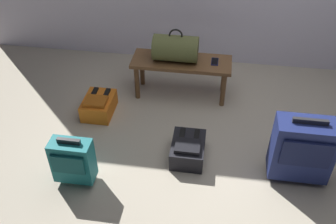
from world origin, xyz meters
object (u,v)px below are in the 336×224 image
(duffel_bag_olive, at_px, (176,48))
(suitcase_small_teal, at_px, (73,161))
(cell_phone, at_px, (215,62))
(backpack_orange, at_px, (99,105))
(bench, at_px, (181,66))
(suitcase_upright_navy, at_px, (302,149))
(backpack_dark, at_px, (188,149))

(duffel_bag_olive, height_order, suitcase_small_teal, duffel_bag_olive)
(cell_phone, distance_m, backpack_orange, 1.23)
(suitcase_small_teal, bearing_deg, bench, 62.59)
(cell_phone, bearing_deg, backpack_orange, -157.42)
(suitcase_upright_navy, bearing_deg, cell_phone, 125.60)
(suitcase_upright_navy, relative_size, backpack_dark, 1.60)
(duffel_bag_olive, distance_m, suitcase_small_teal, 1.50)
(duffel_bag_olive, xyz_separation_m, backpack_orange, (-0.70, -0.44, -0.45))
(cell_phone, xyz_separation_m, backpack_orange, (-1.10, -0.46, -0.32))
(duffel_bag_olive, height_order, backpack_dark, duffel_bag_olive)
(duffel_bag_olive, height_order, cell_phone, duffel_bag_olive)
(suitcase_small_teal, xyz_separation_m, backpack_orange, (-0.08, 0.89, -0.15))
(suitcase_upright_navy, relative_size, suitcase_small_teal, 1.32)
(bench, xyz_separation_m, backpack_orange, (-0.76, -0.44, -0.26))
(bench, distance_m, duffel_bag_olive, 0.21)
(suitcase_upright_navy, height_order, suitcase_small_teal, suitcase_upright_navy)
(cell_phone, bearing_deg, duffel_bag_olive, -177.36)
(cell_phone, xyz_separation_m, suitcase_small_teal, (-1.02, -1.35, -0.18))
(suitcase_upright_navy, xyz_separation_m, backpack_dark, (-0.89, 0.09, -0.22))
(bench, relative_size, suitcase_small_teal, 2.17)
(bench, xyz_separation_m, backpack_dark, (0.17, -0.92, -0.26))
(backpack_orange, height_order, backpack_dark, same)
(suitcase_upright_navy, distance_m, backpack_orange, 1.93)
(suitcase_small_teal, height_order, backpack_dark, suitcase_small_teal)
(backpack_orange, bearing_deg, bench, 29.78)
(cell_phone, relative_size, suitcase_small_teal, 0.31)
(backpack_dark, bearing_deg, suitcase_upright_navy, -5.60)
(suitcase_small_teal, distance_m, backpack_orange, 0.91)
(duffel_bag_olive, xyz_separation_m, suitcase_upright_navy, (1.13, -1.01, -0.23))
(bench, distance_m, backpack_dark, 0.97)
(bench, relative_size, backpack_dark, 2.63)
(bench, xyz_separation_m, suitcase_upright_navy, (1.07, -1.01, -0.04))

